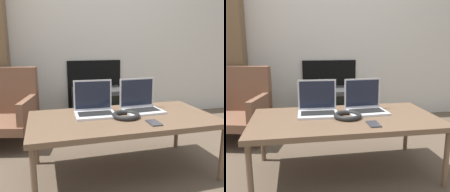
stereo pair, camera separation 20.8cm
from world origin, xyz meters
TOP-DOWN VIEW (x-y plane):
  - ground_plane at (0.00, 0.00)m, footprint 14.00×14.00m
  - wall_back at (0.00, 1.70)m, footprint 7.00×0.08m
  - table at (0.00, 0.24)m, footprint 1.34×0.70m
  - laptop_left at (-0.19, 0.37)m, footprint 0.31×0.25m
  - laptop_right at (0.19, 0.37)m, footprint 0.31×0.25m
  - headphones at (0.01, 0.21)m, footprint 0.20×0.20m
  - phone at (0.15, 0.04)m, footprint 0.07×0.13m
  - tv at (0.08, 1.42)m, footprint 0.60×0.46m
  - armchair at (-0.97, 1.14)m, footprint 0.79×0.72m

SIDE VIEW (x-z plane):
  - ground_plane at x=0.00m, z-range 0.00..0.00m
  - tv at x=0.08m, z-range 0.00..0.43m
  - armchair at x=-0.97m, z-range -0.01..0.72m
  - table at x=0.00m, z-range 0.19..0.63m
  - phone at x=0.15m, z-range 0.44..0.45m
  - headphones at x=0.01m, z-range 0.44..0.47m
  - laptop_left at x=-0.19m, z-range 0.37..0.62m
  - laptop_right at x=0.19m, z-range 0.37..0.62m
  - wall_back at x=0.00m, z-range -0.01..2.59m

